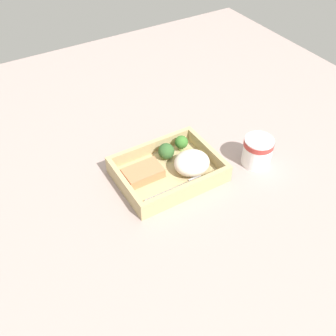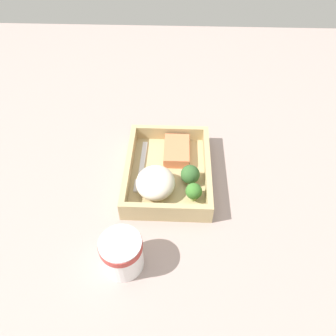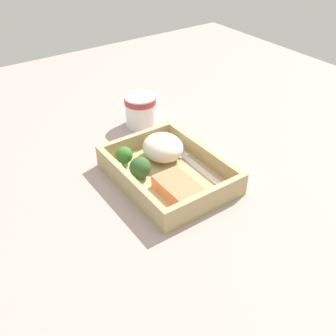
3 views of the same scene
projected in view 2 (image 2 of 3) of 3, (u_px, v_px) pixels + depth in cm
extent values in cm
cube|color=#A18B85|center=(168.00, 179.00, 76.20)|extent=(160.00, 160.00, 2.00)
cube|color=tan|center=(168.00, 174.00, 75.03)|extent=(24.98, 18.86, 1.20)
cube|color=tan|center=(129.00, 166.00, 73.56)|extent=(24.98, 1.20, 3.46)
cube|color=tan|center=(207.00, 168.00, 73.10)|extent=(24.98, 1.20, 3.46)
cube|color=tan|center=(170.00, 133.00, 81.44)|extent=(1.20, 16.46, 3.46)
cube|color=tan|center=(166.00, 211.00, 65.22)|extent=(1.20, 16.46, 3.46)
cube|color=#E3794E|center=(177.00, 151.00, 77.75)|extent=(9.40, 5.96, 2.43)
ellipsoid|color=#EFDEC8|center=(155.00, 183.00, 69.08)|extent=(9.00, 8.28, 5.24)
cylinder|color=#7BA152|center=(190.00, 179.00, 72.43)|extent=(1.60, 1.60, 1.08)
sphere|color=#315929|center=(190.00, 174.00, 71.19)|extent=(4.20, 4.20, 4.20)
cylinder|color=#8AA35A|center=(193.00, 197.00, 68.77)|extent=(1.32, 1.32, 1.71)
sphere|color=#387029|center=(194.00, 191.00, 67.44)|extent=(3.47, 3.47, 3.47)
cube|color=silver|center=(143.00, 160.00, 76.96)|extent=(12.41, 1.24, 0.44)
cube|color=silver|center=(139.00, 186.00, 71.58)|extent=(3.42, 2.24, 0.44)
cylinder|color=white|center=(122.00, 253.00, 57.87)|extent=(7.40, 7.40, 7.57)
cylinder|color=#B23833|center=(120.00, 246.00, 55.90)|extent=(7.62, 7.62, 1.36)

